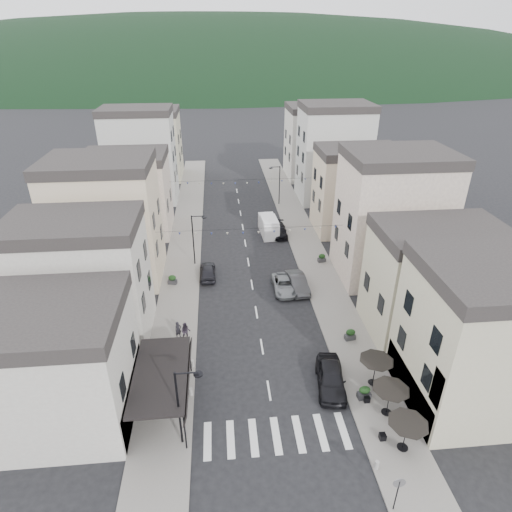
{
  "coord_description": "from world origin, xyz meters",
  "views": [
    {
      "loc": [
        -3.11,
        -17.16,
        23.56
      ],
      "look_at": [
        0.41,
        20.78,
        3.5
      ],
      "focal_mm": 30.0,
      "sensor_mm": 36.0,
      "label": 1
    }
  ],
  "objects_px": {
    "parked_car_a": "(331,378)",
    "parked_car_b": "(298,283)",
    "pedestrian_a": "(178,330)",
    "pedestrian_b": "(186,331)",
    "parked_car_e": "(208,271)",
    "delivery_van": "(269,226)",
    "parked_car_c": "(284,285)",
    "parked_car_d": "(279,230)"
  },
  "relations": [
    {
      "from": "parked_car_a",
      "to": "parked_car_b",
      "type": "xyz_separation_m",
      "value": [
        0.0,
        13.71,
        -0.1
      ]
    },
    {
      "from": "pedestrian_a",
      "to": "pedestrian_b",
      "type": "height_order",
      "value": "pedestrian_b"
    },
    {
      "from": "parked_car_a",
      "to": "parked_car_e",
      "type": "relative_size",
      "value": 1.19
    },
    {
      "from": "parked_car_a",
      "to": "pedestrian_a",
      "type": "height_order",
      "value": "same"
    },
    {
      "from": "parked_car_e",
      "to": "pedestrian_b",
      "type": "bearing_deg",
      "value": 79.53
    },
    {
      "from": "parked_car_a",
      "to": "pedestrian_b",
      "type": "height_order",
      "value": "pedestrian_b"
    },
    {
      "from": "delivery_van",
      "to": "pedestrian_a",
      "type": "bearing_deg",
      "value": -119.75
    },
    {
      "from": "parked_car_c",
      "to": "parked_car_e",
      "type": "relative_size",
      "value": 1.11
    },
    {
      "from": "parked_car_a",
      "to": "delivery_van",
      "type": "height_order",
      "value": "delivery_van"
    },
    {
      "from": "parked_car_d",
      "to": "pedestrian_a",
      "type": "bearing_deg",
      "value": -118.0
    },
    {
      "from": "parked_car_a",
      "to": "parked_car_c",
      "type": "relative_size",
      "value": 1.08
    },
    {
      "from": "parked_car_a",
      "to": "parked_car_d",
      "type": "height_order",
      "value": "parked_car_a"
    },
    {
      "from": "parked_car_b",
      "to": "parked_car_d",
      "type": "height_order",
      "value": "parked_car_b"
    },
    {
      "from": "parked_car_a",
      "to": "parked_car_d",
      "type": "bearing_deg",
      "value": 97.85
    },
    {
      "from": "parked_car_e",
      "to": "delivery_van",
      "type": "xyz_separation_m",
      "value": [
        7.84,
        10.42,
        0.46
      ]
    },
    {
      "from": "parked_car_a",
      "to": "delivery_van",
      "type": "bearing_deg",
      "value": 100.69
    },
    {
      "from": "parked_car_c",
      "to": "parked_car_e",
      "type": "distance_m",
      "value": 8.46
    },
    {
      "from": "parked_car_a",
      "to": "delivery_van",
      "type": "xyz_separation_m",
      "value": [
        -1.36,
        27.46,
        0.33
      ]
    },
    {
      "from": "parked_car_b",
      "to": "pedestrian_a",
      "type": "bearing_deg",
      "value": -154.76
    },
    {
      "from": "delivery_van",
      "to": "parked_car_a",
      "type": "bearing_deg",
      "value": -90.5
    },
    {
      "from": "parked_car_d",
      "to": "pedestrian_a",
      "type": "height_order",
      "value": "pedestrian_a"
    },
    {
      "from": "pedestrian_a",
      "to": "parked_car_a",
      "type": "bearing_deg",
      "value": -64.14
    },
    {
      "from": "parked_car_b",
      "to": "parked_car_d",
      "type": "relative_size",
      "value": 1.02
    },
    {
      "from": "delivery_van",
      "to": "pedestrian_b",
      "type": "xyz_separation_m",
      "value": [
        -9.61,
        -21.05,
        -0.21
      ]
    },
    {
      "from": "parked_car_a",
      "to": "parked_car_c",
      "type": "distance_m",
      "value": 13.7
    },
    {
      "from": "parked_car_d",
      "to": "pedestrian_b",
      "type": "distance_m",
      "value": 23.34
    },
    {
      "from": "parked_car_d",
      "to": "delivery_van",
      "type": "bearing_deg",
      "value": 163.36
    },
    {
      "from": "parked_car_a",
      "to": "pedestrian_b",
      "type": "bearing_deg",
      "value": 157.58
    },
    {
      "from": "parked_car_c",
      "to": "parked_car_d",
      "type": "xyz_separation_m",
      "value": [
        1.46,
        13.38,
        0.01
      ]
    },
    {
      "from": "parked_car_a",
      "to": "parked_car_e",
      "type": "height_order",
      "value": "parked_car_a"
    },
    {
      "from": "parked_car_b",
      "to": "parked_car_e",
      "type": "xyz_separation_m",
      "value": [
        -9.2,
        3.32,
        -0.04
      ]
    },
    {
      "from": "parked_car_e",
      "to": "delivery_van",
      "type": "bearing_deg",
      "value": -127.95
    },
    {
      "from": "parked_car_a",
      "to": "parked_car_d",
      "type": "xyz_separation_m",
      "value": [
        0.0,
        27.0,
        -0.2
      ]
    },
    {
      "from": "parked_car_a",
      "to": "parked_car_b",
      "type": "relative_size",
      "value": 1.09
    },
    {
      "from": "parked_car_b",
      "to": "parked_car_e",
      "type": "relative_size",
      "value": 1.09
    },
    {
      "from": "parked_car_e",
      "to": "pedestrian_a",
      "type": "distance_m",
      "value": 10.56
    },
    {
      "from": "parked_car_e",
      "to": "pedestrian_a",
      "type": "xyz_separation_m",
      "value": [
        -2.44,
        -10.27,
        0.2
      ]
    },
    {
      "from": "pedestrian_a",
      "to": "pedestrian_b",
      "type": "xyz_separation_m",
      "value": [
        0.67,
        -0.35,
        0.06
      ]
    },
    {
      "from": "parked_car_a",
      "to": "parked_car_e",
      "type": "xyz_separation_m",
      "value": [
        -9.2,
        17.03,
        -0.14
      ]
    },
    {
      "from": "pedestrian_a",
      "to": "parked_car_e",
      "type": "bearing_deg",
      "value": 42.65
    },
    {
      "from": "parked_car_d",
      "to": "parked_car_e",
      "type": "bearing_deg",
      "value": -130.81
    },
    {
      "from": "parked_car_c",
      "to": "parked_car_a",
      "type": "bearing_deg",
      "value": -84.39
    }
  ]
}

